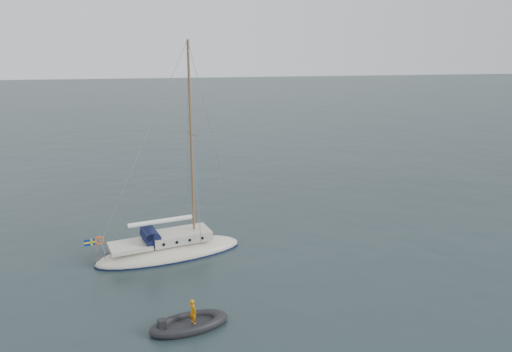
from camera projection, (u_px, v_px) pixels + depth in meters
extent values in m
plane|color=black|center=(243.00, 262.00, 27.45)|extent=(300.00, 300.00, 0.00)
ellipsoid|color=beige|center=(170.00, 253.00, 28.28)|extent=(8.26, 2.57, 1.38)
cube|color=beige|center=(181.00, 237.00, 28.15)|extent=(3.31, 1.74, 0.51)
cube|color=beige|center=(129.00, 243.00, 27.68)|extent=(2.20, 1.74, 0.23)
cylinder|color=#101533|center=(150.00, 234.00, 27.78)|extent=(0.88, 1.52, 0.88)
cube|color=#101533|center=(146.00, 232.00, 27.70)|extent=(0.41, 1.52, 0.37)
cylinder|color=brown|center=(192.00, 145.00, 26.94)|extent=(0.14, 0.14, 11.02)
cylinder|color=brown|center=(192.00, 135.00, 26.79)|extent=(0.05, 2.02, 0.05)
cylinder|color=brown|center=(160.00, 221.00, 27.70)|extent=(3.86, 0.09, 0.09)
cylinder|color=white|center=(160.00, 221.00, 27.69)|extent=(3.59, 0.26, 0.26)
cylinder|color=gray|center=(101.00, 238.00, 27.32)|extent=(0.04, 2.02, 0.04)
torus|color=#DE4C11|center=(102.00, 234.00, 27.84)|extent=(0.50, 0.09, 0.50)
cylinder|color=brown|center=(95.00, 240.00, 27.29)|extent=(0.03, 0.03, 0.83)
cube|color=navy|center=(90.00, 235.00, 27.17)|extent=(0.55, 0.02, 0.35)
cube|color=#E3CC00|center=(90.00, 235.00, 27.17)|extent=(0.57, 0.03, 0.08)
cube|color=#E3CC00|center=(92.00, 235.00, 27.19)|extent=(0.08, 0.03, 0.37)
cylinder|color=black|center=(159.00, 232.00, 28.78)|extent=(0.17, 0.06, 0.17)
cylinder|color=black|center=(159.00, 244.00, 27.10)|extent=(0.17, 0.06, 0.17)
cylinder|color=black|center=(172.00, 231.00, 28.91)|extent=(0.17, 0.06, 0.17)
cylinder|color=black|center=(173.00, 243.00, 27.23)|extent=(0.17, 0.06, 0.17)
cylinder|color=black|center=(185.00, 231.00, 29.04)|extent=(0.17, 0.06, 0.17)
cylinder|color=black|center=(187.00, 242.00, 27.36)|extent=(0.17, 0.06, 0.17)
cylinder|color=black|center=(198.00, 230.00, 29.17)|extent=(0.17, 0.06, 0.17)
cylinder|color=black|center=(200.00, 241.00, 27.49)|extent=(0.17, 0.06, 0.17)
cube|color=#4D4D52|center=(122.00, 258.00, 27.62)|extent=(1.82, 0.75, 0.11)
cube|color=black|center=(189.00, 325.00, 21.10)|extent=(2.15, 0.90, 0.11)
cube|color=black|center=(161.00, 322.00, 20.82)|extent=(0.31, 0.31, 0.54)
imported|color=#CB6E07|center=(193.00, 312.00, 20.98)|extent=(0.36, 0.46, 1.11)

